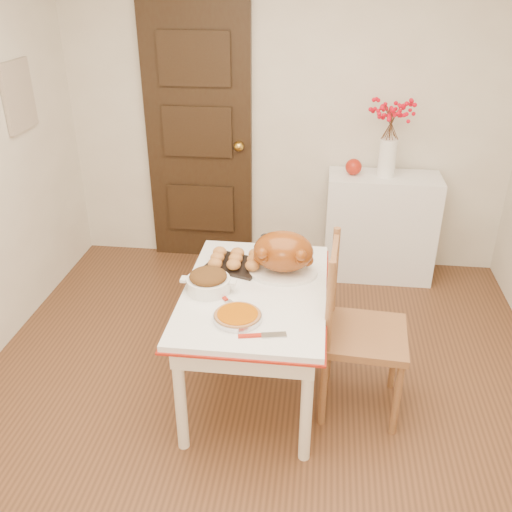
# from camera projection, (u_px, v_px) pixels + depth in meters

# --- Properties ---
(floor) EXTENTS (3.50, 4.00, 0.00)m
(floor) POSITION_uv_depth(u_px,v_px,m) (255.00, 419.00, 3.16)
(floor) COLOR #472C1A
(floor) RESTS_ON ground
(wall_back) EXTENTS (3.50, 0.00, 2.50)m
(wall_back) POSITION_uv_depth(u_px,v_px,m) (287.00, 113.00, 4.34)
(wall_back) COLOR silver
(wall_back) RESTS_ON ground
(door_back) EXTENTS (0.85, 0.06, 2.06)m
(door_back) POSITION_uv_depth(u_px,v_px,m) (199.00, 139.00, 4.49)
(door_back) COLOR black
(door_back) RESTS_ON ground
(photo_board) EXTENTS (0.03, 0.35, 0.45)m
(photo_board) POSITION_uv_depth(u_px,v_px,m) (18.00, 96.00, 3.71)
(photo_board) COLOR beige
(photo_board) RESTS_ON ground
(sideboard) EXTENTS (0.85, 0.38, 0.85)m
(sideboard) POSITION_uv_depth(u_px,v_px,m) (380.00, 227.00, 4.44)
(sideboard) COLOR white
(sideboard) RESTS_ON floor
(kitchen_table) EXTENTS (0.80, 1.16, 0.69)m
(kitchen_table) POSITION_uv_depth(u_px,v_px,m) (255.00, 341.00, 3.23)
(kitchen_table) COLOR white
(kitchen_table) RESTS_ON floor
(chair_oak) EXTENTS (0.48, 0.48, 1.02)m
(chair_oak) POSITION_uv_depth(u_px,v_px,m) (365.00, 331.00, 3.03)
(chair_oak) COLOR brown
(chair_oak) RESTS_ON floor
(berry_vase) EXTENTS (0.31, 0.31, 0.59)m
(berry_vase) POSITION_uv_depth(u_px,v_px,m) (389.00, 138.00, 4.11)
(berry_vase) COLOR white
(berry_vase) RESTS_ON sideboard
(apple) EXTENTS (0.12, 0.12, 0.12)m
(apple) POSITION_uv_depth(u_px,v_px,m) (354.00, 167.00, 4.25)
(apple) COLOR #A51F10
(apple) RESTS_ON sideboard
(turkey_platter) EXTENTS (0.45, 0.39, 0.25)m
(turkey_platter) POSITION_uv_depth(u_px,v_px,m) (283.00, 254.00, 3.17)
(turkey_platter) COLOR #7D360B
(turkey_platter) RESTS_ON kitchen_table
(pumpkin_pie) EXTENTS (0.30, 0.30, 0.05)m
(pumpkin_pie) POSITION_uv_depth(u_px,v_px,m) (238.00, 316.00, 2.79)
(pumpkin_pie) COLOR #A34B01
(pumpkin_pie) RESTS_ON kitchen_table
(stuffing_dish) EXTENTS (0.35, 0.31, 0.12)m
(stuffing_dish) POSITION_uv_depth(u_px,v_px,m) (208.00, 281.00, 3.03)
(stuffing_dish) COLOR #4C3314
(stuffing_dish) RESTS_ON kitchen_table
(rolls_tray) EXTENTS (0.37, 0.33, 0.08)m
(rolls_tray) POSITION_uv_depth(u_px,v_px,m) (236.00, 260.00, 3.28)
(rolls_tray) COLOR #A2662D
(rolls_tray) RESTS_ON kitchen_table
(pie_server) EXTENTS (0.24, 0.11, 0.01)m
(pie_server) POSITION_uv_depth(u_px,v_px,m) (262.00, 335.00, 2.68)
(pie_server) COLOR silver
(pie_server) RESTS_ON kitchen_table
(carving_knife) EXTENTS (0.22, 0.23, 0.01)m
(carving_knife) POSITION_uv_depth(u_px,v_px,m) (231.00, 303.00, 2.93)
(carving_knife) COLOR silver
(carving_knife) RESTS_ON kitchen_table
(drinking_glass) EXTENTS (0.08, 0.08, 0.11)m
(drinking_glass) POSITION_uv_depth(u_px,v_px,m) (266.00, 244.00, 3.44)
(drinking_glass) COLOR white
(drinking_glass) RESTS_ON kitchen_table
(shaker_pair) EXTENTS (0.09, 0.05, 0.08)m
(shaker_pair) POSITION_uv_depth(u_px,v_px,m) (302.00, 248.00, 3.42)
(shaker_pair) COLOR white
(shaker_pair) RESTS_ON kitchen_table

